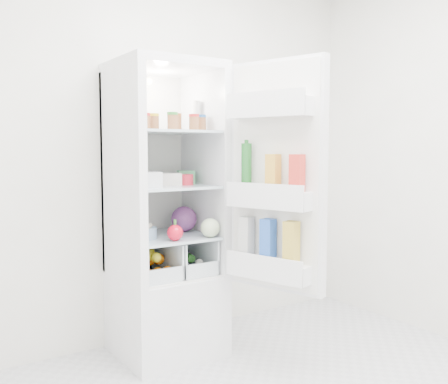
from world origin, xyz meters
TOP-DOWN VIEW (x-y plane):
  - room_walls at (0.00, 0.00)m, footprint 3.02×3.02m
  - refrigerator at (-0.20, 1.25)m, footprint 0.60×0.60m
  - shelf_low at (-0.20, 1.19)m, footprint 0.49×0.53m
  - shelf_mid at (-0.20, 1.19)m, footprint 0.49×0.53m
  - shelf_top at (-0.20, 1.19)m, footprint 0.49×0.53m
  - crisper_left at (-0.32, 1.19)m, footprint 0.23×0.46m
  - crisper_right at (-0.08, 1.19)m, footprint 0.23×0.46m
  - condiment_jars at (-0.20, 1.07)m, footprint 0.46×0.16m
  - squeeze_bottle at (0.01, 1.18)m, footprint 0.07×0.07m
  - tub_white at (-0.37, 1.10)m, footprint 0.14×0.14m
  - tub_cream at (-0.19, 1.17)m, footprint 0.16×0.16m
  - tin_red at (-0.09, 1.14)m, footprint 0.13×0.13m
  - tub_green at (-0.03, 1.24)m, footprint 0.15×0.17m
  - red_cabbage at (-0.05, 1.24)m, footprint 0.16×0.16m
  - bell_pepper at (-0.25, 0.99)m, footprint 0.09×0.09m
  - mushroom_bowl at (-0.36, 1.15)m, footprint 0.14×0.14m
  - salad_bag at (-0.02, 0.97)m, footprint 0.11×0.11m
  - citrus_pile at (-0.33, 1.15)m, footprint 0.20×0.31m
  - veg_pile at (-0.07, 1.18)m, footprint 0.16×0.30m
  - fridge_door at (0.19, 0.62)m, footprint 0.33×0.59m

SIDE VIEW (x-z plane):
  - veg_pile at x=-0.07m, z-range 0.51..0.61m
  - citrus_pile at x=-0.33m, z-range 0.51..0.67m
  - crisper_left at x=-0.32m, z-range 0.50..0.72m
  - crisper_right at x=-0.08m, z-range 0.50..0.72m
  - refrigerator at x=-0.20m, z-range -0.23..1.57m
  - shelf_low at x=-0.20m, z-range 0.73..0.75m
  - mushroom_bowl at x=-0.36m, z-range 0.75..0.81m
  - bell_pepper at x=-0.25m, z-range 0.75..0.84m
  - salad_bag at x=-0.02m, z-range 0.75..0.86m
  - red_cabbage at x=-0.05m, z-range 0.75..0.91m
  - shelf_mid at x=-0.20m, z-range 1.04..1.06m
  - tin_red at x=-0.09m, z-range 1.06..1.12m
  - fridge_door at x=0.19m, z-range 0.44..1.74m
  - tub_cream at x=-0.19m, z-range 1.06..1.13m
  - tub_green at x=-0.03m, z-range 1.06..1.14m
  - tub_white at x=-0.37m, z-range 1.06..1.15m
  - shelf_top at x=-0.20m, z-range 1.37..1.39m
  - condiment_jars at x=-0.20m, z-range 1.39..1.47m
  - squeeze_bottle at x=0.01m, z-range 1.39..1.58m
  - room_walls at x=0.00m, z-range 0.29..2.90m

